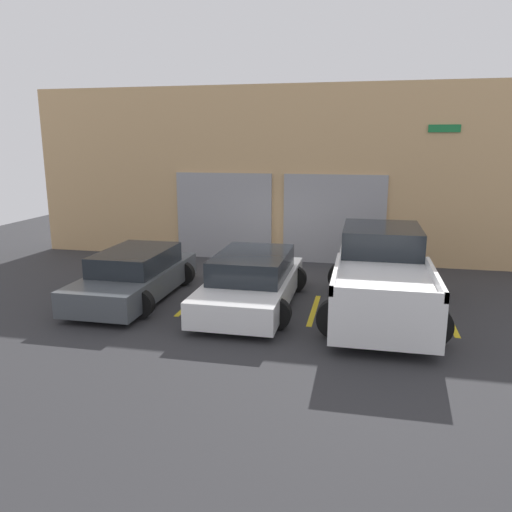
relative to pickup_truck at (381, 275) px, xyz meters
The scene contains 9 objects.
ground_plane 3.42m from the pickup_truck, 153.32° to the left, with size 28.00×28.00×0.00m, color #2D2D30.
shophouse_building 5.94m from the pickup_truck, 121.83° to the left, with size 17.04×0.68×5.54m.
pickup_truck is the anchor object (origin of this frame).
sedan_white 2.98m from the pickup_truck, behind, with size 2.29×4.45×1.26m.
sedan_side 5.94m from the pickup_truck, behind, with size 2.13×4.31×1.20m.
parking_stripe_far_left 7.46m from the pickup_truck, behind, with size 0.12×2.20×0.01m, color gold.
parking_stripe_left 4.53m from the pickup_truck, behind, with size 0.12×2.20×0.01m, color gold.
parking_stripe_centre 1.72m from the pickup_truck, 169.22° to the right, with size 0.12×2.20×0.01m, color gold.
parking_stripe_right 1.72m from the pickup_truck, 10.78° to the right, with size 0.12×2.20×0.01m, color gold.
Camera 1 is at (2.48, -12.77, 3.79)m, focal length 35.00 mm.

